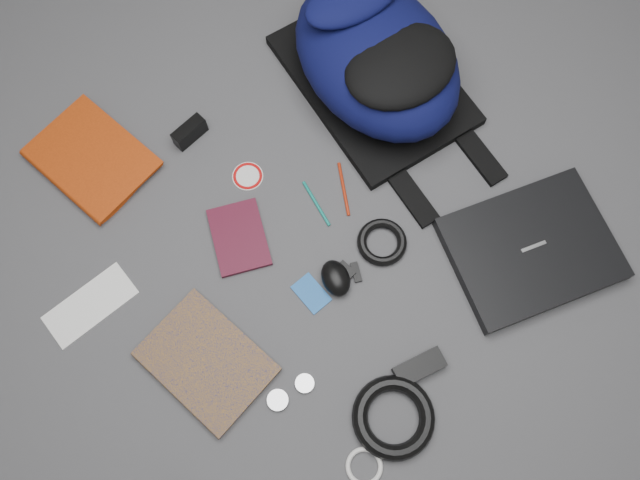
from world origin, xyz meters
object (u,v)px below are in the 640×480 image
textbook_red (59,189)px  comic_book (174,396)px  dvd_case (239,237)px  power_brick (419,367)px  mouse (336,278)px  backpack (377,57)px  laptop (531,249)px  compact_camera (190,132)px

textbook_red → comic_book: textbook_red is taller
textbook_red → dvd_case: bearing=-64.4°
comic_book → power_brick: power_brick is taller
dvd_case → mouse: (0.14, -0.21, 0.02)m
comic_book → mouse: 0.44m
mouse → dvd_case: bearing=134.1°
mouse → backpack: bearing=57.9°
backpack → textbook_red: size_ratio=1.89×
laptop → comic_book: 0.88m
backpack → power_brick: size_ratio=4.81×
backpack → laptop: 0.59m
dvd_case → power_brick: (0.18, -0.48, 0.01)m
backpack → power_brick: (-0.33, -0.66, -0.10)m
backpack → textbook_red: backpack is taller
dvd_case → compact_camera: bearing=100.5°
textbook_red → comic_book: (-0.00, -0.58, -0.01)m
laptop → mouse: 0.46m
comic_book → power_brick: (0.49, -0.24, 0.00)m
compact_camera → power_brick: 0.79m
laptop → textbook_red: size_ratio=1.29×
textbook_red → mouse: (0.44, -0.55, 0.01)m
backpack → mouse: backpack is taller
laptop → dvd_case: laptop is taller
dvd_case → backpack: bearing=36.7°
power_brick → textbook_red: bearing=127.6°
backpack → laptop: backpack is taller
backpack → mouse: 0.55m
backpack → compact_camera: (-0.47, 0.12, -0.09)m
comic_book → dvd_case: comic_book is taller
textbook_red → compact_camera: (0.34, -0.04, 0.01)m
backpack → comic_book: backpack is taller
textbook_red → mouse: bearing=-67.7°
backpack → mouse: bearing=-132.9°
textbook_red → mouse: mouse is taller
backpack → comic_book: 0.92m
backpack → dvd_case: size_ratio=3.18×
comic_book → dvd_case: bearing=22.5°
backpack → power_brick: 0.74m
comic_book → mouse: size_ratio=3.08×
comic_book → power_brick: 0.54m
compact_camera → power_brick: (0.14, -0.78, -0.01)m
laptop → compact_camera: (-0.52, 0.70, 0.01)m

